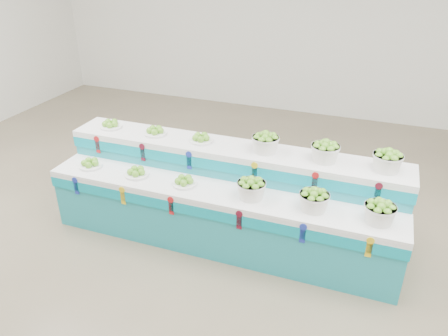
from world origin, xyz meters
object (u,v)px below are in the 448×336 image
at_px(plate_upper_mid, 155,131).
at_px(basket_upper_right, 387,160).
at_px(display_stand, 224,197).
at_px(basket_lower_left, 251,188).

relative_size(plate_upper_mid, basket_upper_right, 0.90).
bearing_deg(plate_upper_mid, basket_upper_right, 0.23).
relative_size(display_stand, basket_lower_left, 13.17).
bearing_deg(basket_upper_right, display_stand, -171.34).
bearing_deg(plate_upper_mid, display_stand, -14.00).
distance_m(basket_lower_left, plate_upper_mid, 1.42).
xyz_separation_m(basket_lower_left, plate_upper_mid, (-1.31, 0.47, 0.24)).
relative_size(display_stand, plate_upper_mid, 14.64).
distance_m(plate_upper_mid, basket_upper_right, 2.53).
bearing_deg(display_stand, basket_upper_right, 8.43).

